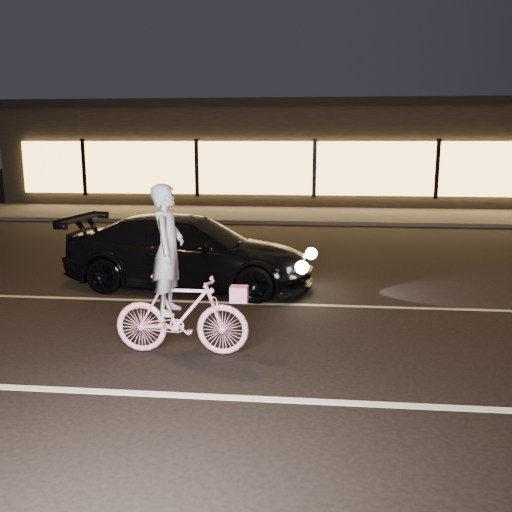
# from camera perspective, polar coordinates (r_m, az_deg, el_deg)

# --- Properties ---
(ground) EXTENTS (90.00, 90.00, 0.00)m
(ground) POSITION_cam_1_polar(r_m,az_deg,el_deg) (7.41, 5.16, -9.26)
(ground) COLOR black
(ground) RESTS_ON ground
(lane_stripe_near) EXTENTS (60.00, 0.12, 0.01)m
(lane_stripe_near) POSITION_cam_1_polar(r_m,az_deg,el_deg) (6.03, 4.93, -14.25)
(lane_stripe_near) COLOR silver
(lane_stripe_near) RESTS_ON ground
(lane_stripe_far) EXTENTS (60.00, 0.10, 0.01)m
(lane_stripe_far) POSITION_cam_1_polar(r_m,az_deg,el_deg) (9.31, 5.36, -4.90)
(lane_stripe_far) COLOR gray
(lane_stripe_far) RESTS_ON ground
(sidewalk) EXTENTS (30.00, 4.00, 0.12)m
(sidewalk) POSITION_cam_1_polar(r_m,az_deg,el_deg) (20.10, 5.75, 4.08)
(sidewalk) COLOR #383533
(sidewalk) RESTS_ON ground
(storefront) EXTENTS (25.40, 8.42, 4.20)m
(storefront) POSITION_cam_1_polar(r_m,az_deg,el_deg) (25.91, 5.92, 10.34)
(storefront) COLOR black
(storefront) RESTS_ON ground
(cyclist) EXTENTS (1.68, 0.58, 2.12)m
(cyclist) POSITION_cam_1_polar(r_m,az_deg,el_deg) (7.09, -7.82, -3.90)
(cyclist) COLOR #E23377
(cyclist) RESTS_ON ground
(sedan) EXTENTS (4.66, 2.33, 1.30)m
(sedan) POSITION_cam_1_polar(r_m,az_deg,el_deg) (10.35, -6.69, 0.41)
(sedan) COLOR black
(sedan) RESTS_ON ground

